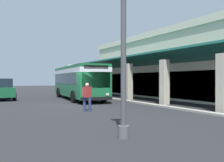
% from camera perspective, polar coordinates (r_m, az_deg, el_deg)
% --- Properties ---
extents(ground, '(120.00, 120.00, 0.00)m').
position_cam_1_polar(ground, '(22.53, 11.10, -4.45)').
color(ground, '#262628').
extents(curb_strip, '(30.47, 0.50, 0.12)m').
position_cam_1_polar(curb_strip, '(22.60, 1.27, -4.28)').
color(curb_strip, '#9E998E').
rests_on(curb_strip, ground).
extents(plaza_building, '(25.69, 14.50, 6.71)m').
position_cam_1_polar(plaza_building, '(28.51, 18.45, 3.30)').
color(plaza_building, beige).
rests_on(plaza_building, ground).
extents(transit_bus, '(11.40, 3.64, 3.34)m').
position_cam_1_polar(transit_bus, '(24.03, -7.83, 0.27)').
color(transit_bus, '#196638').
rests_on(transit_bus, ground).
extents(parked_suv_green, '(4.87, 2.33, 1.97)m').
position_cam_1_polar(parked_suv_green, '(25.25, -24.23, -1.65)').
color(parked_suv_green, '#195933').
rests_on(parked_suv_green, ground).
extents(pedestrian, '(0.41, 0.66, 1.68)m').
position_cam_1_polar(pedestrian, '(14.80, -5.74, -3.30)').
color(pedestrian, navy).
rests_on(pedestrian, ground).
extents(potted_palm, '(1.95, 1.87, 2.80)m').
position_cam_1_polar(potted_palm, '(30.68, -4.99, -1.75)').
color(potted_palm, brown).
rests_on(potted_palm, ground).
extents(lot_light_pole, '(0.60, 0.60, 6.87)m').
position_cam_1_polar(lot_light_pole, '(8.17, 2.66, 13.17)').
color(lot_light_pole, '#59595B').
rests_on(lot_light_pole, ground).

